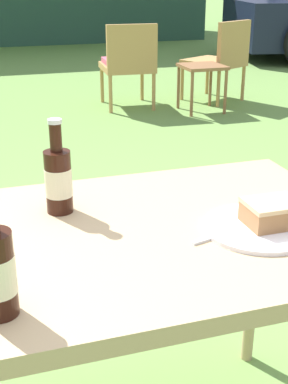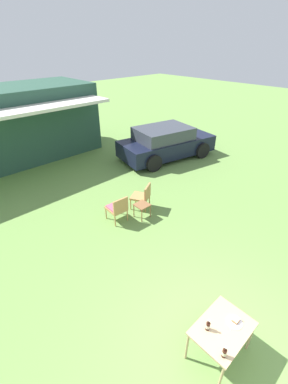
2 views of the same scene
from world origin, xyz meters
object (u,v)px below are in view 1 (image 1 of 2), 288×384
Objects in this scene: garden_side_table at (202,72)px; cake_on_plate at (265,220)px; wicker_chair_cushioned at (128,62)px; wicker_chair_plain at (221,57)px; cola_bottle_near at (58,179)px; patio_table at (157,254)px.

cake_on_plate reaches higher than garden_side_table.
wicker_chair_cushioned is at bearing 78.18° from cake_on_plate.
cola_bottle_near reaches higher than wicker_chair_plain.
wicker_chair_cushioned reaches higher than patio_table.
wicker_chair_cushioned reaches higher than garden_side_table.
cola_bottle_near is (-2.32, -3.99, 0.35)m from wicker_chair_plain.
cake_on_plate is at bearing -18.58° from patio_table.
cola_bottle_near is at bearing 141.03° from patio_table.
wicker_chair_plain is 4.66m from patio_table.
patio_table reaches higher than garden_side_table.
wicker_chair_cushioned is 1.00m from wicker_chair_plain.
cake_on_plate is (-1.53, -3.88, 0.37)m from garden_side_table.
cola_bottle_near reaches higher than patio_table.
garden_side_table is at bearing 68.41° from cake_on_plate.
patio_table is (-2.12, -4.15, 0.20)m from wicker_chair_plain.
cake_on_plate is at bearing -28.92° from cola_bottle_near.
garden_side_table is at bearing 65.03° from patio_table.
wicker_chair_plain is at bearing 44.53° from garden_side_table.
garden_side_table is at bearing 154.35° from wicker_chair_cushioned.
wicker_chair_cushioned is 3.28× the size of cake_on_plate.
patio_table is 4.26× the size of cola_bottle_near.
garden_side_table is 4.20m from patio_table.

